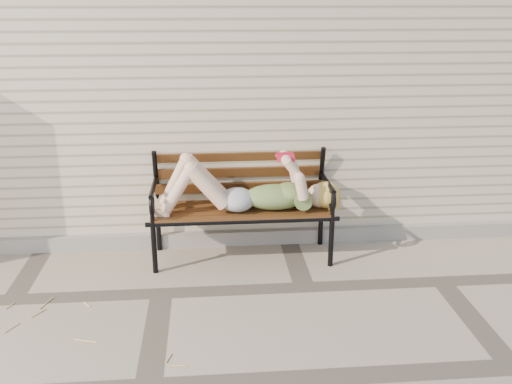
{
  "coord_description": "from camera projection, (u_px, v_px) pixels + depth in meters",
  "views": [
    {
      "loc": [
        0.44,
        -4.42,
        2.44
      ],
      "look_at": [
        0.87,
        0.52,
        0.72
      ],
      "focal_mm": 40.0,
      "sensor_mm": 36.0,
      "label": 1
    }
  ],
  "objects": [
    {
      "name": "foundation_strip",
      "position": [
        168.0,
        240.0,
        5.81
      ],
      "size": [
        8.0,
        0.1,
        0.15
      ],
      "primitive_type": "cube",
      "color": "gray",
      "rests_on": "ground"
    },
    {
      "name": "reading_woman",
      "position": [
        244.0,
        189.0,
        5.34
      ],
      "size": [
        1.76,
        0.4,
        0.56
      ],
      "color": "#0A3B4B",
      "rests_on": "ground"
    },
    {
      "name": "house_wall",
      "position": [
        172.0,
        73.0,
        7.26
      ],
      "size": [
        8.0,
        4.0,
        3.0
      ],
      "primitive_type": "cube",
      "color": "beige",
      "rests_on": "ground"
    },
    {
      "name": "garden_bench",
      "position": [
        241.0,
        188.0,
        5.49
      ],
      "size": [
        1.87,
        0.74,
        1.21
      ],
      "color": "black",
      "rests_on": "ground"
    },
    {
      "name": "ground",
      "position": [
        162.0,
        293.0,
        4.93
      ],
      "size": [
        80.0,
        80.0,
        0.0
      ],
      "primitive_type": "plane",
      "color": "gray",
      "rests_on": "ground"
    }
  ]
}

